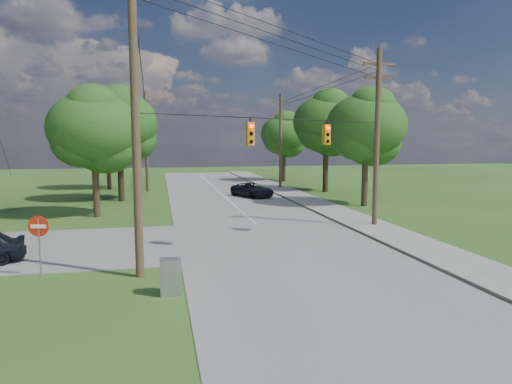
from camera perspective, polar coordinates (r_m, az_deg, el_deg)
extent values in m
plane|color=#2D521B|center=(18.30, 0.44, -10.00)|extent=(140.00, 140.00, 0.00)
cube|color=gray|center=(23.46, 2.60, -6.26)|extent=(10.00, 100.00, 0.03)
cube|color=#9E9C93|center=(25.92, 17.15, -5.21)|extent=(2.60, 100.00, 0.12)
cylinder|color=brown|center=(17.56, -14.83, 8.90)|extent=(0.32, 0.32, 12.00)
cylinder|color=brown|center=(28.15, 14.88, 6.41)|extent=(0.32, 0.32, 10.50)
cube|color=brown|center=(28.49, 15.15, 15.19)|extent=(2.00, 0.12, 0.14)
cube|color=brown|center=(28.37, 15.10, 13.60)|extent=(1.70, 0.12, 0.14)
cylinder|color=brown|center=(48.80, 3.09, 6.31)|extent=(0.32, 0.32, 10.00)
cube|color=brown|center=(48.96, 3.12, 11.11)|extent=(2.00, 0.12, 0.14)
cylinder|color=brown|center=(47.14, -13.55, 6.12)|extent=(0.32, 0.32, 10.00)
cube|color=brown|center=(47.30, -13.69, 11.09)|extent=(2.00, 0.12, 0.14)
cylinder|color=black|center=(22.72, 3.67, 19.60)|extent=(13.52, 7.63, 1.53)
cylinder|color=black|center=(22.64, 3.66, 18.62)|extent=(13.52, 7.63, 1.53)
cylinder|color=black|center=(22.56, 3.65, 17.62)|extent=(13.52, 7.63, 1.53)
cylinder|color=black|center=(38.51, 7.49, 12.67)|extent=(0.03, 22.00, 0.53)
cylinder|color=black|center=(32.71, -14.13, 14.96)|extent=(0.43, 29.60, 2.03)
cylinder|color=black|center=(38.47, 7.48, 12.08)|extent=(0.03, 22.00, 0.53)
cylinder|color=black|center=(32.65, -14.11, 14.26)|extent=(0.43, 29.60, 2.03)
cylinder|color=black|center=(22.16, 3.59, 9.09)|extent=(13.52, 7.63, 0.04)
cube|color=orange|center=(20.55, -0.65, 7.28)|extent=(0.32, 0.22, 1.05)
sphere|color=#FF0C05|center=(20.42, -0.58, 8.27)|extent=(0.17, 0.17, 0.17)
cube|color=orange|center=(20.78, -0.79, 7.27)|extent=(0.32, 0.22, 1.05)
sphere|color=#FF0C05|center=(20.93, -0.86, 8.23)|extent=(0.17, 0.17, 0.17)
cube|color=orange|center=(24.31, 8.87, 7.09)|extent=(0.32, 0.22, 1.05)
sphere|color=#FF0C05|center=(24.19, 9.00, 7.92)|extent=(0.17, 0.17, 0.17)
cube|color=orange|center=(24.54, 8.67, 7.09)|extent=(0.32, 0.22, 1.05)
sphere|color=#FF0C05|center=(24.67, 8.57, 7.90)|extent=(0.17, 0.17, 0.17)
cylinder|color=#3C2D1E|center=(32.61, -19.35, -0.22)|extent=(0.45, 0.45, 3.15)
ellipsoid|color=#1C4D17|center=(32.41, -19.64, 7.47)|extent=(6.00, 6.00, 4.92)
cylinder|color=#3C2D1E|center=(40.41, -16.52, 1.37)|extent=(0.50, 0.50, 3.50)
ellipsoid|color=#1C4D17|center=(40.28, -16.75, 8.26)|extent=(6.40, 6.40, 5.25)
cylinder|color=#3C2D1E|center=(50.52, -17.91, 2.22)|extent=(0.48, 0.47, 3.32)
ellipsoid|color=#1C4D17|center=(50.41, -18.09, 7.44)|extent=(6.00, 6.00, 4.92)
cylinder|color=#3C2D1E|center=(36.87, 13.42, 0.86)|extent=(0.48, 0.48, 3.32)
ellipsoid|color=#1C4D17|center=(36.71, 13.61, 8.03)|extent=(6.20, 6.20, 5.08)
cylinder|color=#3C2D1E|center=(46.22, 8.67, 2.30)|extent=(0.52, 0.52, 3.67)
ellipsoid|color=#1C4D17|center=(46.13, 8.78, 8.62)|extent=(6.60, 6.60, 5.41)
cylinder|color=#3C2D1E|center=(57.32, 3.50, 2.92)|extent=(0.45, 0.45, 3.15)
ellipsoid|color=#1C4D17|center=(57.21, 3.53, 7.28)|extent=(5.80, 5.80, 4.76)
imported|color=black|center=(41.50, -0.45, 0.28)|extent=(3.86, 5.06, 1.28)
cube|color=gray|center=(15.86, -10.63, -10.39)|extent=(0.70, 0.51, 1.25)
cylinder|color=gray|center=(19.11, -25.43, -6.36)|extent=(0.06, 0.06, 2.31)
cylinder|color=#B71F0C|center=(18.95, -25.55, -3.88)|extent=(0.79, 0.20, 0.80)
cube|color=white|center=(18.92, -25.57, -3.90)|extent=(0.57, 0.15, 0.14)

